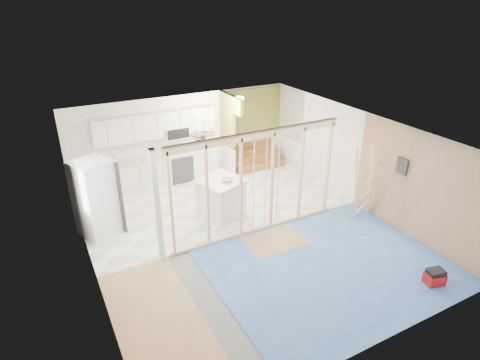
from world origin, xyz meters
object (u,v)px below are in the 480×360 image
fridge (96,198)px  island (221,198)px  ladder (365,181)px  toolbox (435,277)px

fridge → island: fridge is taller
island → ladder: (3.17, -1.80, 0.54)m
fridge → toolbox: (5.55, -5.15, -0.78)m
island → toolbox: bearing=-79.2°
toolbox → ladder: 2.90m
ladder → fridge: bearing=140.3°
fridge → toolbox: size_ratio=4.45×
fridge → ladder: (6.12, -2.45, 0.10)m
fridge → toolbox: fridge is taller
fridge → ladder: 6.59m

